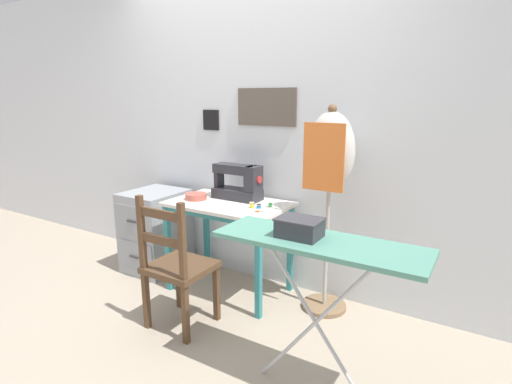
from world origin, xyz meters
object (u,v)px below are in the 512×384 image
(thread_spool_near_machine, at_px, (252,205))
(dress_form, at_px, (330,164))
(sewing_machine, at_px, (240,183))
(wooden_chair, at_px, (177,267))
(fabric_bowl, at_px, (196,196))
(thread_spool_mid_table, at_px, (259,206))
(ironing_board, at_px, (318,250))
(thread_spool_far_edge, at_px, (271,204))
(storage_box, at_px, (300,228))
(filing_cabinet, at_px, (156,231))
(scissors, at_px, (262,212))

(thread_spool_near_machine, height_order, dress_form, dress_form)
(sewing_machine, bearing_deg, wooden_chair, -90.90)
(fabric_bowl, distance_m, thread_spool_mid_table, 0.56)
(sewing_machine, height_order, thread_spool_near_machine, sewing_machine)
(wooden_chair, bearing_deg, dress_form, 44.19)
(fabric_bowl, height_order, wooden_chair, wooden_chair)
(sewing_machine, height_order, dress_form, dress_form)
(fabric_bowl, xyz_separation_m, ironing_board, (1.31, -0.68, 0.05))
(dress_form, bearing_deg, thread_spool_near_machine, -162.18)
(thread_spool_far_edge, height_order, storage_box, storage_box)
(ironing_board, xyz_separation_m, storage_box, (-0.10, -0.01, 0.10))
(thread_spool_near_machine, height_order, filing_cabinet, thread_spool_near_machine)
(wooden_chair, bearing_deg, sewing_machine, 89.10)
(fabric_bowl, bearing_deg, thread_spool_near_machine, 0.84)
(fabric_bowl, relative_size, scissors, 1.20)
(thread_spool_mid_table, bearing_deg, thread_spool_far_edge, 60.86)
(thread_spool_mid_table, bearing_deg, filing_cabinet, 178.28)
(fabric_bowl, relative_size, dress_form, 0.12)
(storage_box, bearing_deg, fabric_bowl, 150.67)
(sewing_machine, distance_m, scissors, 0.42)
(thread_spool_near_machine, relative_size, thread_spool_mid_table, 1.04)
(sewing_machine, xyz_separation_m, ironing_board, (1.01, -0.85, -0.06))
(filing_cabinet, bearing_deg, dress_form, 4.27)
(fabric_bowl, bearing_deg, dress_form, 9.58)
(fabric_bowl, relative_size, thread_spool_mid_table, 4.06)
(storage_box, bearing_deg, thread_spool_far_edge, 127.24)
(wooden_chair, xyz_separation_m, dress_form, (0.75, 0.73, 0.64))
(thread_spool_mid_table, distance_m, dress_form, 0.59)
(fabric_bowl, xyz_separation_m, wooden_chair, (0.28, -0.55, -0.32))
(sewing_machine, bearing_deg, thread_spool_far_edge, -11.69)
(wooden_chair, bearing_deg, thread_spool_far_edge, 63.80)
(scissors, relative_size, storage_box, 0.66)
(sewing_machine, bearing_deg, storage_box, -43.08)
(storage_box, bearing_deg, thread_spool_mid_table, 132.63)
(thread_spool_near_machine, distance_m, wooden_chair, 0.68)
(thread_spool_near_machine, xyz_separation_m, thread_spool_mid_table, (0.05, 0.02, -0.01))
(fabric_bowl, bearing_deg, wooden_chair, -62.73)
(scissors, xyz_separation_m, thread_spool_far_edge, (-0.02, 0.15, 0.02))
(fabric_bowl, bearing_deg, scissors, -3.85)
(scissors, height_order, wooden_chair, wooden_chair)
(filing_cabinet, bearing_deg, thread_spool_mid_table, -1.72)
(sewing_machine, xyz_separation_m, thread_spool_far_edge, (0.31, -0.07, -0.11))
(thread_spool_mid_table, height_order, ironing_board, ironing_board)
(wooden_chair, height_order, dress_form, dress_form)
(scissors, relative_size, thread_spool_far_edge, 3.79)
(dress_form, bearing_deg, ironing_board, -71.72)
(wooden_chair, distance_m, filing_cabinet, 1.02)
(fabric_bowl, relative_size, storage_box, 0.79)
(thread_spool_mid_table, xyz_separation_m, dress_form, (0.47, 0.15, 0.33))
(thread_spool_far_edge, xyz_separation_m, ironing_board, (0.70, -0.79, 0.05))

